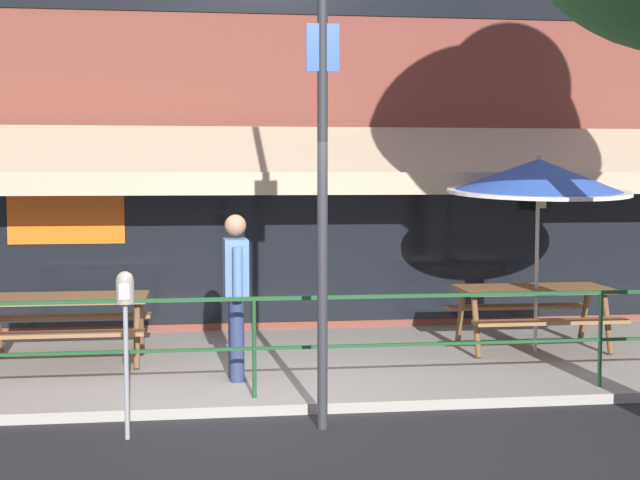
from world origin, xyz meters
TOP-DOWN VIEW (x-y plane):
  - ground_plane at (0.00, 0.00)m, footprint 120.00×120.00m
  - patio_deck at (0.00, 2.00)m, footprint 15.00×4.00m
  - restaurant_building at (0.00, 4.22)m, footprint 15.00×1.60m
  - patio_railing at (0.00, 0.30)m, footprint 13.84×0.04m
  - picnic_table_left at (-2.00, 2.08)m, footprint 1.80×1.42m
  - picnic_table_centre at (3.46, 2.15)m, footprint 1.80×1.42m
  - patio_umbrella_centre at (3.46, 2.05)m, footprint 2.14×2.14m
  - pedestrian_walking at (-0.14, 1.08)m, footprint 0.26×0.62m
  - parking_meter_near at (-1.12, -0.55)m, footprint 0.15×0.16m
  - street_sign_pole at (0.55, -0.45)m, footprint 0.28×0.09m

SIDE VIEW (x-z plane):
  - ground_plane at x=0.00m, z-range 0.00..0.00m
  - patio_deck at x=0.00m, z-range 0.00..0.10m
  - picnic_table_left at x=-2.00m, z-range 0.33..1.08m
  - picnic_table_centre at x=3.46m, z-range 0.33..1.08m
  - patio_railing at x=0.00m, z-range 0.32..1.28m
  - pedestrian_walking at x=-0.14m, z-range 0.20..1.91m
  - parking_meter_near at x=-1.12m, z-range 0.44..1.86m
  - patio_umbrella_centre at x=3.46m, z-range 0.99..3.37m
  - street_sign_pole at x=0.55m, z-range 0.06..4.63m
  - restaurant_building at x=0.00m, z-range -0.02..7.19m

